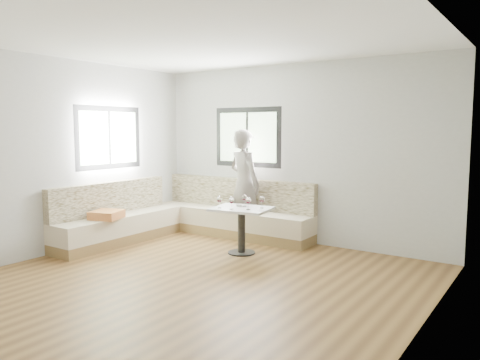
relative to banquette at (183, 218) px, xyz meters
name	(u,v)px	position (x,y,z in m)	size (l,w,h in m)	color
room	(192,161)	(1.51, -1.55, 1.08)	(5.01, 5.01, 2.81)	brown
banquette	(183,218)	(0.00, 0.00, 0.00)	(2.90, 2.80, 0.95)	olive
table	(242,219)	(1.32, -0.24, 0.17)	(0.90, 0.75, 0.67)	black
person	(244,184)	(0.83, 0.56, 0.56)	(0.65, 0.43, 1.79)	slate
olive_ramekin	(239,205)	(1.22, -0.16, 0.35)	(0.09, 0.09, 0.04)	white
wine_glass_a	(219,199)	(1.08, -0.44, 0.46)	(0.08, 0.08, 0.18)	white
wine_glass_b	(232,201)	(1.27, -0.43, 0.46)	(0.08, 0.08, 0.18)	white
wine_glass_c	(248,201)	(1.49, -0.32, 0.46)	(0.08, 0.08, 0.18)	white
wine_glass_d	(245,198)	(1.29, -0.12, 0.46)	(0.08, 0.08, 0.18)	white
wine_glass_e	(262,200)	(1.58, -0.11, 0.46)	(0.08, 0.08, 0.18)	white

